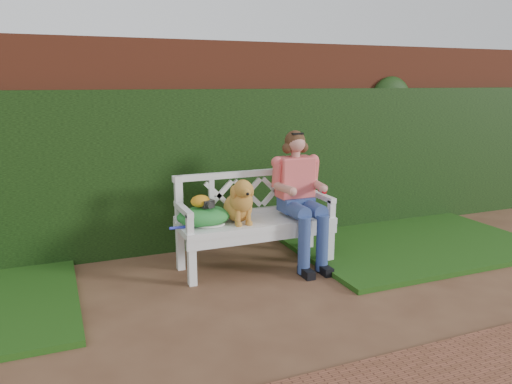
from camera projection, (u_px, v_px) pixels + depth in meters
name	position (u px, v px, depth m)	size (l,w,h in m)	color
ground	(232.00, 313.00, 3.91)	(60.00, 60.00, 0.00)	#503221
brick_wall	(172.00, 146.00, 5.39)	(10.00, 0.30, 2.20)	brown
ivy_hedge	(177.00, 172.00, 5.24)	(10.00, 0.18, 1.70)	#204413
grass_right	(406.00, 241.00, 5.61)	(2.60, 2.00, 0.05)	#1A3D0E
garden_bench	(256.00, 243.00, 4.85)	(1.58, 0.60, 0.48)	white
seated_woman	(297.00, 201.00, 4.91)	(0.53, 0.70, 1.25)	#D73B62
dog	(239.00, 200.00, 4.66)	(0.29, 0.39, 0.43)	brown
tennis_racket	(207.00, 224.00, 4.58)	(0.55, 0.23, 0.03)	white
green_bag	(204.00, 216.00, 4.60)	(0.50, 0.39, 0.17)	#1D8223
camera_item	(208.00, 204.00, 4.55)	(0.10, 0.08, 0.07)	black
baseball_glove	(200.00, 201.00, 4.56)	(0.18, 0.13, 0.11)	#BE7B15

